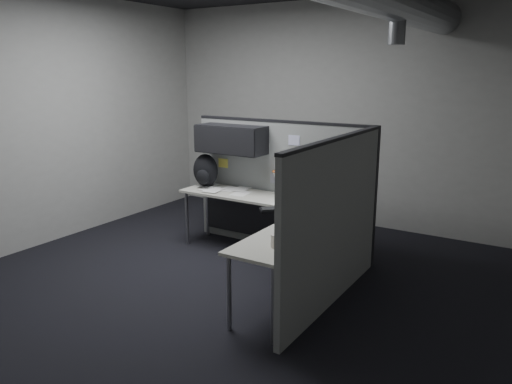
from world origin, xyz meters
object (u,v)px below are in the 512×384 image
Objects in this scene: phone at (290,232)px; backpack at (205,171)px; monitor at (324,184)px; keyboard at (280,209)px; desk at (273,215)px.

backpack is at bearing 156.63° from phone.
keyboard is at bearing -122.96° from monitor.
monitor is at bearing -6.60° from backpack.
backpack is (-1.88, 1.17, 0.17)m from phone.
monitor reaches higher than backpack.
phone reaches higher than keyboard.
keyboard is 2.12× the size of phone.
backpack reaches higher than desk.
desk is at bearing -18.44° from backpack.
monitor reaches higher than keyboard.
backpack is (-1.73, 0.10, -0.05)m from monitor.
monitor is (0.51, 0.23, 0.38)m from desk.
desk is at bearing 136.76° from phone.
backpack is (-1.22, 0.33, 0.33)m from desk.
phone is (0.48, -0.67, 0.02)m from keyboard.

